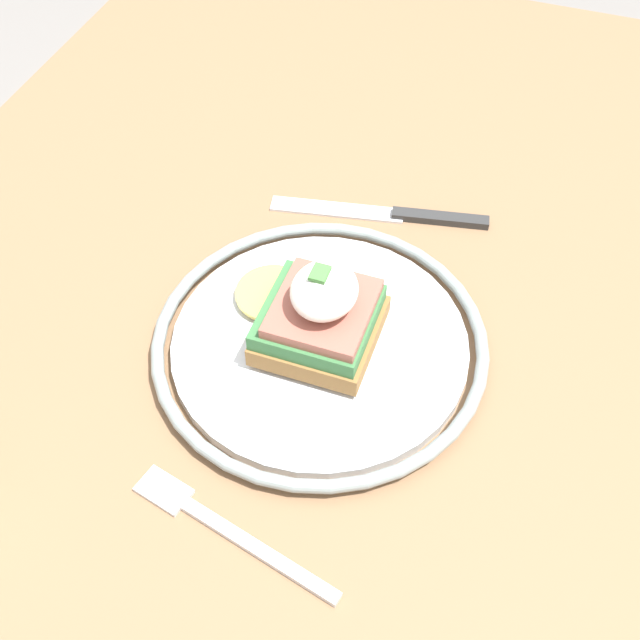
{
  "coord_description": "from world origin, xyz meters",
  "views": [
    {
      "loc": [
        -0.36,
        -0.14,
        1.24
      ],
      "look_at": [
        0.0,
        -0.02,
        0.79
      ],
      "focal_mm": 45.0,
      "sensor_mm": 36.0,
      "label": 1
    }
  ],
  "objects_px": {
    "sandwich": "(320,313)",
    "knife": "(397,215)",
    "fork": "(225,529)",
    "plate": "(320,343)"
  },
  "relations": [
    {
      "from": "plate",
      "to": "knife",
      "type": "distance_m",
      "value": 0.16
    },
    {
      "from": "plate",
      "to": "fork",
      "type": "distance_m",
      "value": 0.16
    },
    {
      "from": "fork",
      "to": "plate",
      "type": "bearing_deg",
      "value": -3.08
    },
    {
      "from": "plate",
      "to": "sandwich",
      "type": "height_order",
      "value": "sandwich"
    },
    {
      "from": "fork",
      "to": "knife",
      "type": "relative_size",
      "value": 0.81
    },
    {
      "from": "fork",
      "to": "knife",
      "type": "distance_m",
      "value": 0.33
    },
    {
      "from": "sandwich",
      "to": "knife",
      "type": "relative_size",
      "value": 0.63
    },
    {
      "from": "sandwich",
      "to": "fork",
      "type": "height_order",
      "value": "sandwich"
    },
    {
      "from": "sandwich",
      "to": "knife",
      "type": "height_order",
      "value": "sandwich"
    },
    {
      "from": "fork",
      "to": "knife",
      "type": "height_order",
      "value": "knife"
    }
  ]
}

